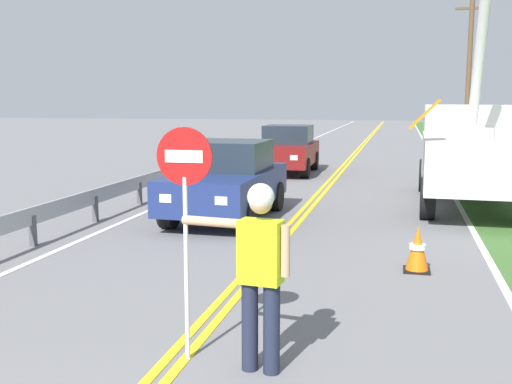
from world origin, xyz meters
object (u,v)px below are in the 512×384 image
Objects in this scene: oncoming_sedan_nearest at (227,181)px; utility_pole_mid at (469,69)px; stop_sign_paddle at (185,192)px; flagger_worker at (260,266)px; oncoming_sedan_second at (287,150)px; traffic_cone_lead at (417,250)px; utility_bucket_truck at (470,146)px.

utility_pole_mid reaches higher than oncoming_sedan_nearest.
oncoming_sedan_nearest is (-1.67, 7.21, -0.88)m from stop_sign_paddle.
flagger_worker is 0.44× the size of oncoming_sedan_second.
oncoming_sedan_second is at bearing 99.51° from flagger_worker.
flagger_worker is at bearing -71.60° from oncoming_sedan_nearest.
flagger_worker is 1.02m from stop_sign_paddle.
traffic_cone_lead is (2.32, 3.82, -1.37)m from stop_sign_paddle.
oncoming_sedan_second is at bearing 91.62° from oncoming_sedan_nearest.
utility_bucket_truck reaches higher than flagger_worker.
stop_sign_paddle is 0.28× the size of utility_pole_mid.
flagger_worker is 0.44× the size of oncoming_sedan_nearest.
utility_bucket_truck reaches higher than stop_sign_paddle.
flagger_worker is 0.78× the size of stop_sign_paddle.
utility_pole_mid reaches higher than traffic_cone_lead.
flagger_worker is 0.27× the size of utility_bucket_truck.
utility_bucket_truck is at bearing -43.00° from oncoming_sedan_second.
utility_bucket_truck reaches higher than oncoming_sedan_nearest.
flagger_worker is 11.13m from utility_bucket_truck.
stop_sign_paddle is 0.34× the size of utility_bucket_truck.
utility_pole_mid is 11.97× the size of traffic_cone_lead.
utility_pole_mid is (5.73, 32.13, 2.66)m from stop_sign_paddle.
stop_sign_paddle is 7.46m from oncoming_sedan_nearest.
utility_pole_mid reaches higher than oncoming_sedan_second.
utility_bucket_truck is at bearing 74.58° from flagger_worker.
utility_pole_mid is at bearing 83.12° from traffic_cone_lead.
utility_bucket_truck is at bearing 32.35° from oncoming_sedan_nearest.
oncoming_sedan_nearest is 1.00× the size of oncoming_sedan_second.
oncoming_sedan_second is (-1.91, 15.88, -0.88)m from stop_sign_paddle.
utility_bucket_truck is 1.65× the size of oncoming_sedan_nearest.
oncoming_sedan_second is 18.30m from utility_pole_mid.
flagger_worker is 4.27m from traffic_cone_lead.
utility_bucket_truck is 7.03m from traffic_cone_lead.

